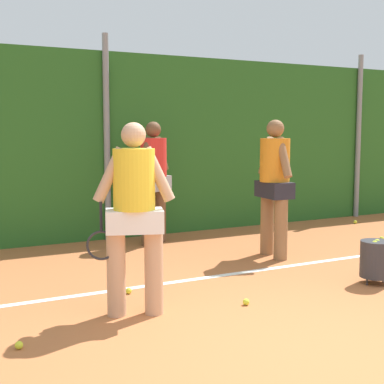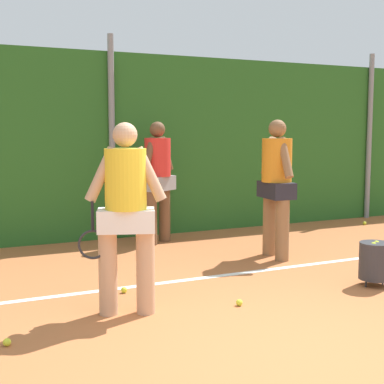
% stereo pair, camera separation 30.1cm
% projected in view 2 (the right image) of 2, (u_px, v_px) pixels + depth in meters
% --- Properties ---
extents(ground_plane, '(28.42, 28.42, 0.00)m').
position_uv_depth(ground_plane, '(214.00, 300.00, 5.71)').
color(ground_plane, '#B76638').
extents(hedge_fence_backdrop, '(18.48, 0.25, 3.00)m').
position_uv_depth(hedge_fence_backdrop, '(109.00, 146.00, 8.91)').
color(hedge_fence_backdrop, '#286023').
rests_on(hedge_fence_backdrop, ground_plane).
extents(fence_post_center, '(0.10, 0.10, 3.26)m').
position_uv_depth(fence_post_center, '(112.00, 139.00, 8.74)').
color(fence_post_center, gray).
rests_on(fence_post_center, ground_plane).
extents(fence_post_right, '(0.10, 0.10, 3.26)m').
position_uv_depth(fence_post_right, '(369.00, 137.00, 10.98)').
color(fence_post_right, gray).
rests_on(fence_post_right, ground_plane).
extents(court_baseline_paint, '(13.50, 0.10, 0.01)m').
position_uv_depth(court_baseline_paint, '(182.00, 280.00, 6.44)').
color(court_baseline_paint, white).
rests_on(court_baseline_paint, ground_plane).
extents(player_foreground_near, '(0.82, 0.47, 1.83)m').
position_uv_depth(player_foreground_near, '(126.00, 208.00, 5.18)').
color(player_foreground_near, tan).
rests_on(player_foreground_near, ground_plane).
extents(player_midcourt, '(0.41, 0.80, 1.90)m').
position_uv_depth(player_midcourt, '(276.00, 181.00, 7.51)').
color(player_midcourt, '#8C603D').
rests_on(player_midcourt, ground_plane).
extents(player_backcourt_far, '(0.69, 0.58, 1.89)m').
position_uv_depth(player_backcourt_far, '(158.00, 175.00, 8.52)').
color(player_backcourt_far, brown).
rests_on(player_backcourt_far, ground_plane).
extents(ball_hopper, '(0.36, 0.36, 0.51)m').
position_uv_depth(ball_hopper, '(375.00, 261.00, 6.21)').
color(ball_hopper, '#2D2D33').
rests_on(ball_hopper, ground_plane).
extents(tennis_ball_0, '(0.07, 0.07, 0.07)m').
position_uv_depth(tennis_ball_0, '(239.00, 303.00, 5.52)').
color(tennis_ball_0, '#CCDB33').
rests_on(tennis_ball_0, ground_plane).
extents(tennis_ball_2, '(0.07, 0.07, 0.07)m').
position_uv_depth(tennis_ball_2, '(365.00, 223.00, 10.27)').
color(tennis_ball_2, '#CCDB33').
rests_on(tennis_ball_2, ground_plane).
extents(tennis_ball_6, '(0.07, 0.07, 0.07)m').
position_uv_depth(tennis_ball_6, '(7.00, 342.00, 4.48)').
color(tennis_ball_6, '#CCDB33').
rests_on(tennis_ball_6, ground_plane).
extents(tennis_ball_11, '(0.07, 0.07, 0.07)m').
position_uv_depth(tennis_ball_11, '(124.00, 290.00, 5.96)').
color(tennis_ball_11, '#CCDB33').
rests_on(tennis_ball_11, ground_plane).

